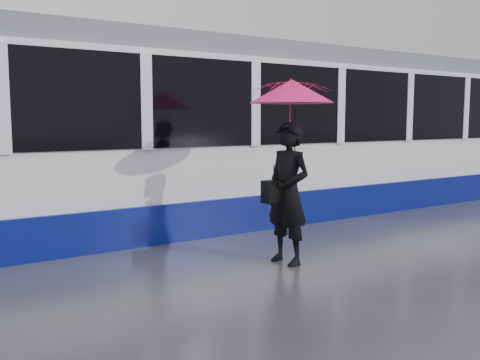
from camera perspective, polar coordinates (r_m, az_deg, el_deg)
ground at (r=7.45m, az=-3.26°, el=-8.58°), size 90.00×90.00×0.00m
rails at (r=9.63m, az=-10.87°, el=-5.17°), size 34.00×1.51×0.02m
tram at (r=10.47m, az=-0.05°, el=4.84°), size 26.00×2.56×3.35m
woman at (r=7.17m, az=5.11°, el=-1.43°), size 0.55×0.75×1.90m
umbrella at (r=7.13m, az=5.52°, el=7.66°), size 1.26×1.26×1.29m
handbag at (r=7.04m, az=3.62°, el=-1.18°), size 0.36×0.19×0.47m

